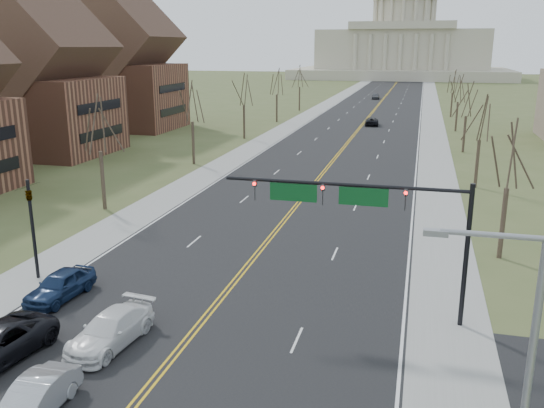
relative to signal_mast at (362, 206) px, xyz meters
The scene contains 28 objects.
road 96.96m from the signal_mast, 94.41° to the left, with size 20.00×380.00×0.01m, color black.
cross_road 12.03m from the signal_mast, 134.80° to the right, with size 120.00×14.00×0.01m, color black.
sidewalk_left 98.61m from the signal_mast, 101.39° to the left, with size 4.00×380.00×0.03m, color gray.
sidewalk_right 96.78m from the signal_mast, 87.30° to the left, with size 4.00×380.00×0.03m, color gray.
center_line 96.96m from the signal_mast, 94.41° to the left, with size 0.42×380.00×0.01m, color gold.
edge_line_left 98.20m from the signal_mast, 100.13° to the left, with size 0.15×380.00×0.01m, color silver.
edge_line_right 96.70m from the signal_mast, 88.60° to the left, with size 0.15×380.00×0.01m, color silver.
capitol 236.68m from the signal_mast, 91.80° to the left, with size 90.00×60.00×50.00m.
signal_mast is the anchor object (origin of this frame).
signal_left 19.06m from the signal_mast, behind, with size 0.32×0.36×6.00m.
street_light 14.51m from the signal_mast, 68.59° to the right, with size 2.90×0.25×9.07m.
tree_r_0 13.26m from the signal_mast, 52.51° to the left, with size 3.74×3.74×8.50m.
tree_l_0 27.17m from the signal_mast, 147.71° to the left, with size 3.96×3.96×9.00m.
tree_r_1 31.56m from the signal_mast, 75.21° to the left, with size 3.74×3.74×8.50m.
tree_l_1 41.45m from the signal_mast, 123.63° to the left, with size 3.96×3.96×9.00m.
tree_r_2 51.15m from the signal_mast, 80.94° to the left, with size 3.74×3.74×8.50m.
tree_l_2 59.15m from the signal_mast, 112.83° to the left, with size 3.96×3.96×9.00m.
tree_r_3 70.96m from the signal_mast, 83.48° to the left, with size 3.74×3.74×8.50m.
tree_l_3 77.96m from the signal_mast, 107.12° to the left, with size 3.96×3.96×9.00m.
tree_r_4 90.86m from the signal_mast, 84.91° to the left, with size 3.74×3.74×8.50m.
tree_l_4 97.25m from the signal_mast, 103.65° to the left, with size 3.96×3.96×9.00m.
bldg_left_mid 56.81m from the signal_mast, 139.96° to the left, with size 15.10×14.28×20.75m.
bldg_left_far 75.76m from the signal_mast, 126.91° to the left, with size 17.10×14.28×23.25m.
car_sb_inner_lead 16.51m from the signal_mast, 132.67° to the right, with size 1.50×4.29×1.41m, color #B2B5BB.
car_sb_inner_second 13.25m from the signal_mast, 150.39° to the right, with size 2.09×5.14×1.49m, color white.
car_sb_outer_second 16.80m from the signal_mast, behind, with size 1.83×4.55×1.55m, color #15284B.
car_far_nb 74.68m from the signal_mast, 94.46° to the left, with size 2.26×4.91×1.36m, color black.
car_far_sb 127.01m from the signal_mast, 94.23° to the left, with size 1.84×4.57×1.56m, color #4D4F54.
Camera 1 is at (9.97, -13.86, 13.32)m, focal length 38.00 mm.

